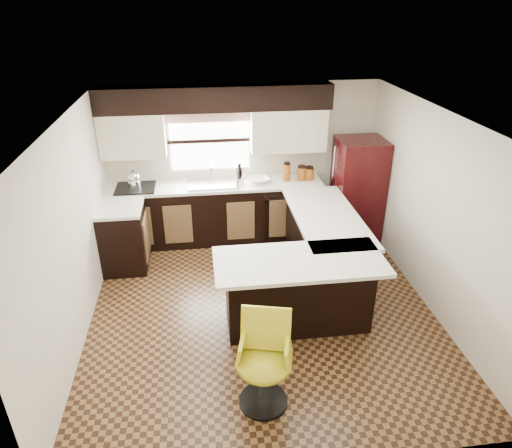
{
  "coord_description": "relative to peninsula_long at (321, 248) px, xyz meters",
  "views": [
    {
      "loc": [
        -0.67,
        -4.62,
        3.57
      ],
      "look_at": [
        -0.01,
        0.45,
        0.96
      ],
      "focal_mm": 32.0,
      "sensor_mm": 36.0,
      "label": 1
    }
  ],
  "objects": [
    {
      "name": "floor",
      "position": [
        -0.9,
        -0.62,
        -0.45
      ],
      "size": [
        4.4,
        4.4,
        0.0
      ],
      "primitive_type": "plane",
      "color": "#49301A",
      "rests_on": "ground"
    },
    {
      "name": "ceiling",
      "position": [
        -0.9,
        -0.62,
        1.95
      ],
      "size": [
        4.4,
        4.4,
        0.0
      ],
      "primitive_type": "plane",
      "rotation": [
        3.14,
        0.0,
        0.0
      ],
      "color": "silver",
      "rests_on": "wall_back"
    },
    {
      "name": "wall_back",
      "position": [
        -0.9,
        1.58,
        0.75
      ],
      "size": [
        4.4,
        0.0,
        4.4
      ],
      "primitive_type": "plane",
      "rotation": [
        1.57,
        0.0,
        0.0
      ],
      "color": "beige",
      "rests_on": "floor"
    },
    {
      "name": "wall_front",
      "position": [
        -0.9,
        -2.83,
        0.75
      ],
      "size": [
        4.4,
        0.0,
        4.4
      ],
      "primitive_type": "plane",
      "rotation": [
        -1.57,
        0.0,
        0.0
      ],
      "color": "beige",
      "rests_on": "floor"
    },
    {
      "name": "wall_left",
      "position": [
        -3.0,
        -0.62,
        0.75
      ],
      "size": [
        0.0,
        4.4,
        4.4
      ],
      "primitive_type": "plane",
      "rotation": [
        1.57,
        0.0,
        1.57
      ],
      "color": "beige",
      "rests_on": "floor"
    },
    {
      "name": "wall_right",
      "position": [
        1.2,
        -0.62,
        0.75
      ],
      "size": [
        0.0,
        4.4,
        4.4
      ],
      "primitive_type": "plane",
      "rotation": [
        1.57,
        0.0,
        -1.57
      ],
      "color": "beige",
      "rests_on": "floor"
    },
    {
      "name": "base_cab_back",
      "position": [
        -1.35,
        1.28,
        0.0
      ],
      "size": [
        3.3,
        0.6,
        0.9
      ],
      "primitive_type": "cube",
      "color": "black",
      "rests_on": "floor"
    },
    {
      "name": "base_cab_left",
      "position": [
        -2.7,
        0.62,
        0.0
      ],
      "size": [
        0.6,
        0.7,
        0.9
      ],
      "primitive_type": "cube",
      "color": "black",
      "rests_on": "floor"
    },
    {
      "name": "counter_back",
      "position": [
        -1.35,
        1.28,
        0.47
      ],
      "size": [
        3.3,
        0.6,
        0.04
      ],
      "primitive_type": "cube",
      "color": "silver",
      "rests_on": "base_cab_back"
    },
    {
      "name": "counter_left",
      "position": [
        -2.7,
        0.62,
        0.47
      ],
      "size": [
        0.6,
        0.7,
        0.04
      ],
      "primitive_type": "cube",
      "color": "silver",
      "rests_on": "base_cab_left"
    },
    {
      "name": "soffit",
      "position": [
        -1.3,
        1.4,
        1.77
      ],
      "size": [
        3.4,
        0.35,
        0.36
      ],
      "primitive_type": "cube",
      "color": "black",
      "rests_on": "wall_back"
    },
    {
      "name": "upper_cab_left",
      "position": [
        -2.52,
        1.4,
        1.27
      ],
      "size": [
        0.94,
        0.35,
        0.64
      ],
      "primitive_type": "cube",
      "color": "beige",
      "rests_on": "wall_back"
    },
    {
      "name": "upper_cab_right",
      "position": [
        -0.22,
        1.4,
        1.27
      ],
      "size": [
        1.14,
        0.35,
        0.64
      ],
      "primitive_type": "cube",
      "color": "beige",
      "rests_on": "wall_back"
    },
    {
      "name": "window_pane",
      "position": [
        -1.4,
        1.56,
        1.1
      ],
      "size": [
        1.2,
        0.02,
        0.9
      ],
      "primitive_type": "cube",
      "color": "white",
      "rests_on": "wall_back"
    },
    {
      "name": "valance",
      "position": [
        -1.4,
        1.52,
        1.49
      ],
      "size": [
        1.3,
        0.06,
        0.18
      ],
      "primitive_type": "cube",
      "color": "#D19B93",
      "rests_on": "wall_back"
    },
    {
      "name": "sink",
      "position": [
        -1.4,
        1.25,
        0.51
      ],
      "size": [
        0.75,
        0.45,
        0.03
      ],
      "primitive_type": "cube",
      "color": "#B2B2B7",
      "rests_on": "counter_back"
    },
    {
      "name": "dishwasher",
      "position": [
        -0.35,
        0.99,
        -0.02
      ],
      "size": [
        0.58,
        0.03,
        0.78
      ],
      "primitive_type": "cube",
      "color": "black",
      "rests_on": "floor"
    },
    {
      "name": "cooktop",
      "position": [
        -2.55,
        1.25,
        0.51
      ],
      "size": [
        0.58,
        0.5,
        0.02
      ],
      "primitive_type": "cube",
      "color": "black",
      "rests_on": "counter_back"
    },
    {
      "name": "peninsula_long",
      "position": [
        0.0,
        0.0,
        0.0
      ],
      "size": [
        0.6,
        1.95,
        0.9
      ],
      "primitive_type": "cube",
      "color": "black",
      "rests_on": "floor"
    },
    {
      "name": "peninsula_return",
      "position": [
        -0.53,
        -0.97,
        0.0
      ],
      "size": [
        1.65,
        0.6,
        0.9
      ],
      "primitive_type": "cube",
      "color": "black",
      "rests_on": "floor"
    },
    {
      "name": "counter_pen_long",
      "position": [
        0.05,
        0.0,
        0.47
      ],
      "size": [
        0.84,
        1.95,
        0.04
      ],
      "primitive_type": "cube",
      "color": "silver",
      "rests_on": "peninsula_long"
    },
    {
      "name": "counter_pen_return",
      "position": [
        -0.55,
        -1.06,
        0.47
      ],
      "size": [
        1.89,
        0.84,
        0.04
      ],
      "primitive_type": "cube",
      "color": "silver",
      "rests_on": "peninsula_return"
    },
    {
      "name": "refrigerator",
      "position": [
        0.83,
        1.04,
        0.37
      ],
      "size": [
        0.7,
        0.67,
        1.63
      ],
      "primitive_type": "cube",
      "color": "black",
      "rests_on": "floor"
    },
    {
      "name": "bar_chair",
      "position": [
        -1.09,
        -2.11,
        0.03
      ],
      "size": [
        0.62,
        0.62,
        0.97
      ],
      "primitive_type": null,
      "rotation": [
        0.0,
        0.0,
        -0.24
      ],
      "color": "gold",
      "rests_on": "floor"
    },
    {
      "name": "kettle",
      "position": [
        -2.56,
        1.26,
        0.65
      ],
      "size": [
        0.2,
        0.2,
        0.27
      ],
      "primitive_type": null,
      "color": "silver",
      "rests_on": "cooktop"
    },
    {
      "name": "percolator",
      "position": [
        -0.98,
        1.28,
        0.64
      ],
      "size": [
        0.15,
        0.15,
        0.28
      ],
      "primitive_type": "cylinder",
      "color": "silver",
      "rests_on": "counter_back"
    },
    {
      "name": "mixing_bowl",
      "position": [
        -0.67,
        1.28,
        0.53
      ],
      "size": [
        0.36,
        0.36,
        0.07
      ],
      "primitive_type": "imported",
      "rotation": [
        0.0,
        0.0,
        0.23
      ],
      "color": "white",
      "rests_on": "counter_back"
    },
    {
      "name": "canister_large",
      "position": [
        -0.24,
        1.3,
        0.63
      ],
      "size": [
        0.12,
        0.12,
        0.27
      ],
      "primitive_type": "cylinder",
      "color": "brown",
      "rests_on": "counter_back"
    },
    {
      "name": "canister_med",
      "position": [
        -0.01,
        1.3,
        0.6
      ],
      "size": [
        0.14,
        0.14,
        0.2
      ],
      "primitive_type": "cylinder",
      "color": "brown",
      "rests_on": "counter_back"
    },
    {
      "name": "canister_small",
      "position": [
        0.12,
        1.3,
        0.59
      ],
      "size": [
        0.14,
        0.14,
        0.18
      ],
      "primitive_type": "cylinder",
      "color": "brown",
      "rests_on": "counter_back"
    }
  ]
}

